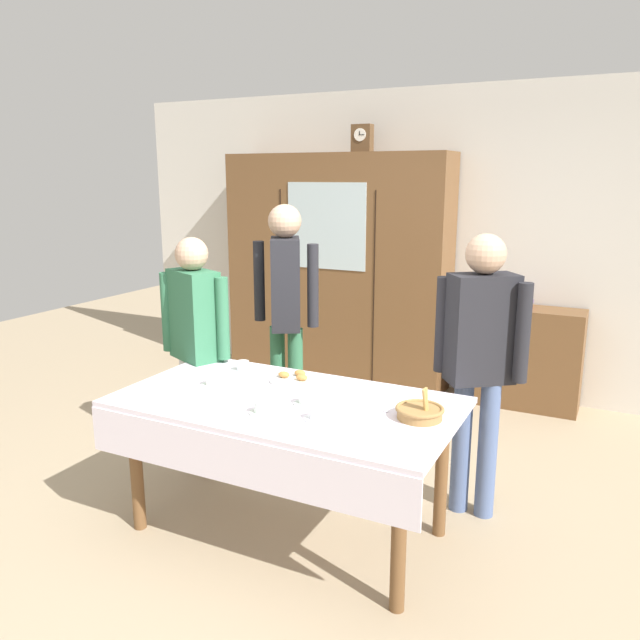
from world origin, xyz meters
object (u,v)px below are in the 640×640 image
(tea_cup_mid_left, at_px, (317,414))
(pastry_plate, at_px, (294,378))
(bread_basket, at_px, (420,412))
(person_behind_table_right, at_px, (480,349))
(spoon_back_edge, at_px, (399,396))
(book_stack, at_px, (524,304))
(mantel_clock, at_px, (362,138))
(spoon_near_right, at_px, (381,410))
(tea_cup_front_edge, at_px, (213,381))
(person_beside_shelf, at_px, (286,299))
(person_by_cabinet, at_px, (195,333))
(wall_cabinet, at_px, (337,270))
(bookshelf_low, at_px, (520,357))
(dining_table, at_px, (284,420))
(tea_cup_back_edge, at_px, (306,399))
(tea_cup_mid_right, at_px, (243,367))
(tea_cup_near_right, at_px, (262,408))

(tea_cup_mid_left, height_order, pastry_plate, tea_cup_mid_left)
(tea_cup_mid_left, height_order, bread_basket, bread_basket)
(pastry_plate, bearing_deg, person_behind_table_right, 20.49)
(bread_basket, height_order, spoon_back_edge, bread_basket)
(book_stack, distance_m, bread_basket, 2.55)
(mantel_clock, distance_m, spoon_near_right, 3.12)
(mantel_clock, bearing_deg, tea_cup_front_edge, -86.05)
(tea_cup_mid_left, xyz_separation_m, person_beside_shelf, (-0.89, 1.27, 0.27))
(bread_basket, distance_m, person_by_cabinet, 1.67)
(wall_cabinet, xyz_separation_m, bookshelf_low, (1.71, 0.05, -0.64))
(bookshelf_low, distance_m, spoon_back_edge, 2.34)
(dining_table, bearing_deg, person_behind_table_right, 38.68)
(tea_cup_front_edge, bearing_deg, tea_cup_back_edge, -2.14)
(tea_cup_back_edge, bearing_deg, spoon_near_right, 12.57)
(wall_cabinet, height_order, mantel_clock, mantel_clock)
(dining_table, height_order, bookshelf_low, bookshelf_low)
(tea_cup_mid_right, distance_m, tea_cup_back_edge, 0.69)
(tea_cup_mid_right, height_order, tea_cup_back_edge, same)
(tea_cup_back_edge, relative_size, bread_basket, 0.54)
(tea_cup_front_edge, relative_size, person_behind_table_right, 0.08)
(book_stack, relative_size, tea_cup_mid_right, 1.51)
(bookshelf_low, height_order, bread_basket, bread_basket)
(person_beside_shelf, height_order, person_behind_table_right, person_beside_shelf)
(bread_basket, bearing_deg, mantel_clock, 118.83)
(dining_table, xyz_separation_m, spoon_back_edge, (0.52, 0.35, 0.11))
(wall_cabinet, xyz_separation_m, book_stack, (1.71, 0.05, -0.18))
(tea_cup_mid_right, distance_m, person_by_cabinet, 0.46)
(tea_cup_mid_right, height_order, bread_basket, bread_basket)
(mantel_clock, xyz_separation_m, bread_basket, (1.37, -2.50, -1.44))
(dining_table, height_order, book_stack, book_stack)
(tea_cup_mid_right, distance_m, spoon_back_edge, 1.00)
(mantel_clock, bearing_deg, tea_cup_near_right, -76.90)
(tea_cup_front_edge, relative_size, tea_cup_back_edge, 1.00)
(book_stack, relative_size, spoon_near_right, 1.65)
(bookshelf_low, height_order, pastry_plate, bookshelf_low)
(bookshelf_low, bearing_deg, book_stack, 90.00)
(tea_cup_mid_right, relative_size, tea_cup_back_edge, 1.00)
(tea_cup_near_right, height_order, person_behind_table_right, person_behind_table_right)
(mantel_clock, distance_m, book_stack, 2.01)
(tea_cup_mid_right, relative_size, person_beside_shelf, 0.07)
(bread_basket, xyz_separation_m, person_behind_table_right, (0.15, 0.60, 0.18))
(person_behind_table_right, bearing_deg, dining_table, -141.32)
(bookshelf_low, relative_size, tea_cup_mid_right, 7.60)
(dining_table, distance_m, person_beside_shelf, 1.34)
(bookshelf_low, height_order, spoon_back_edge, bookshelf_low)
(tea_cup_back_edge, xyz_separation_m, person_behind_table_right, (0.74, 0.68, 0.19))
(tea_cup_mid_left, distance_m, bread_basket, 0.50)
(dining_table, bearing_deg, tea_cup_mid_left, -28.05)
(dining_table, distance_m, wall_cabinet, 2.77)
(pastry_plate, bearing_deg, tea_cup_back_edge, -51.90)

